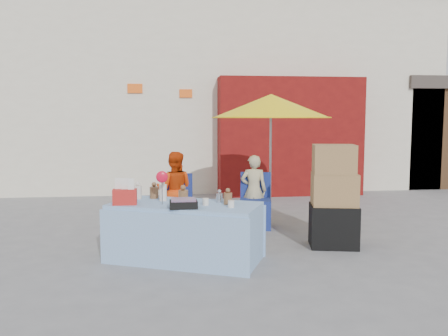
{
  "coord_description": "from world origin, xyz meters",
  "views": [
    {
      "loc": [
        -0.55,
        -6.06,
        1.71
      ],
      "look_at": [
        0.27,
        0.6,
        1.0
      ],
      "focal_mm": 38.0,
      "sensor_mm": 36.0,
      "label": 1
    }
  ],
  "objects": [
    {
      "name": "chair_left",
      "position": [
        -0.42,
        1.12,
        0.26
      ],
      "size": [
        0.56,
        0.55,
        0.85
      ],
      "rotation": [
        0.0,
        0.0,
        -0.19
      ],
      "color": "navy",
      "rests_on": "ground"
    },
    {
      "name": "ground",
      "position": [
        0.0,
        0.0,
        0.0
      ],
      "size": [
        80.0,
        80.0,
        0.0
      ],
      "primitive_type": "plane",
      "color": "slate",
      "rests_on": "ground"
    },
    {
      "name": "box_stack",
      "position": [
        1.65,
        -0.09,
        0.63
      ],
      "size": [
        0.71,
        0.62,
        1.36
      ],
      "rotation": [
        0.0,
        0.0,
        -0.21
      ],
      "color": "black",
      "rests_on": "ground"
    },
    {
      "name": "vendor_orange",
      "position": [
        -0.43,
        1.26,
        0.6
      ],
      "size": [
        0.66,
        0.56,
        1.19
      ],
      "primitive_type": "imported",
      "rotation": [
        0.0,
        0.0,
        2.95
      ],
      "color": "red",
      "rests_on": "ground"
    },
    {
      "name": "tarp_bundle",
      "position": [
        -0.89,
        -0.07,
        0.15
      ],
      "size": [
        0.82,
        0.74,
        0.3
      ],
      "primitive_type": "ellipsoid",
      "rotation": [
        0.0,
        0.0,
        0.4
      ],
      "color": "#FDF81A",
      "rests_on": "ground"
    },
    {
      "name": "umbrella",
      "position": [
        1.12,
        1.41,
        1.89
      ],
      "size": [
        1.9,
        1.9,
        2.09
      ],
      "color": "gray",
      "rests_on": "ground"
    },
    {
      "name": "chair_right",
      "position": [
        0.83,
        1.12,
        0.26
      ],
      "size": [
        0.56,
        0.55,
        0.85
      ],
      "rotation": [
        0.0,
        0.0,
        -0.19
      ],
      "color": "navy",
      "rests_on": "ground"
    },
    {
      "name": "backdrop",
      "position": [
        0.52,
        7.52,
        3.1
      ],
      "size": [
        14.0,
        8.0,
        7.8
      ],
      "color": "silver",
      "rests_on": "ground"
    },
    {
      "name": "market_table",
      "position": [
        -0.34,
        -0.47,
        0.36
      ],
      "size": [
        1.99,
        1.49,
        1.09
      ],
      "rotation": [
        0.0,
        0.0,
        -0.41
      ],
      "color": "#96C1F0",
      "rests_on": "ground"
    },
    {
      "name": "vendor_beige",
      "position": [
        0.82,
        1.26,
        0.57
      ],
      "size": [
        0.46,
        0.35,
        1.13
      ],
      "primitive_type": "imported",
      "rotation": [
        0.0,
        0.0,
        2.95
      ],
      "color": "#BFB387",
      "rests_on": "ground"
    }
  ]
}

